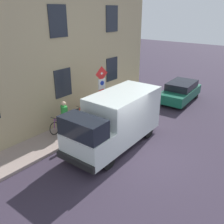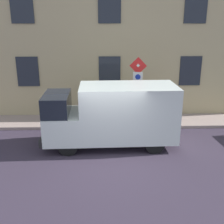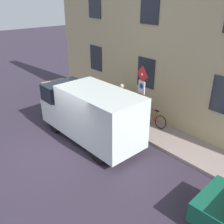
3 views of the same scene
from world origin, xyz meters
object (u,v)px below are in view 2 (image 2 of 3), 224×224
sign_post_stacked (138,84)px  bicycle_black (113,111)px  bicycle_purple (95,111)px  bicycle_red (130,111)px  pedestrian (94,102)px  delivery_van (113,114)px

sign_post_stacked → bicycle_black: sign_post_stacked is taller
bicycle_purple → bicycle_red: bearing=171.9°
bicycle_red → bicycle_purple: 1.83m
bicycle_black → pedestrian: bearing=29.5°
sign_post_stacked → delivery_van: bearing=147.9°
pedestrian → bicycle_black: bearing=-133.4°
delivery_van → bicycle_red: bearing=-110.0°
delivery_van → bicycle_black: bearing=-93.1°
sign_post_stacked → delivery_van: (-1.90, 1.19, -0.81)m
delivery_van → bicycle_purple: (2.99, 0.84, -0.82)m
sign_post_stacked → bicycle_purple: sign_post_stacked is taller
bicycle_black → delivery_van: bearing=97.2°
sign_post_stacked → bicycle_red: (1.09, 0.20, -1.64)m
delivery_van → bicycle_black: size_ratio=3.15×
bicycle_black → bicycle_red: bearing=-171.5°
sign_post_stacked → delivery_van: size_ratio=0.58×
bicycle_purple → pedestrian: bearing=78.3°
delivery_van → pedestrian: 2.79m
sign_post_stacked → bicycle_black: 2.27m
pedestrian → bicycle_purple: bearing=-67.9°
sign_post_stacked → delivery_van: 2.39m
sign_post_stacked → pedestrian: bearing=70.3°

